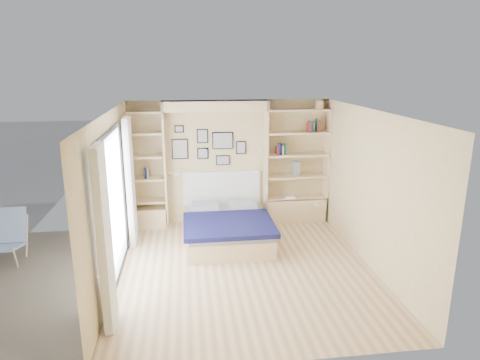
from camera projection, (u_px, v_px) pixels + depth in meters
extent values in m
plane|color=#D5B37B|center=(246.00, 269.00, 6.85)|extent=(4.50, 4.50, 0.00)
plane|color=#D0BA84|center=(230.00, 162.00, 8.67)|extent=(4.00, 0.00, 4.00)
plane|color=#D0BA84|center=(277.00, 259.00, 4.37)|extent=(4.00, 0.00, 4.00)
plane|color=#D0BA84|center=(111.00, 200.00, 6.27)|extent=(0.00, 4.50, 4.50)
plane|color=#D0BA84|center=(371.00, 190.00, 6.77)|extent=(0.00, 4.50, 4.50)
plane|color=white|center=(246.00, 112.00, 6.19)|extent=(4.50, 4.50, 0.00)
cube|color=#D3AF81|center=(165.00, 166.00, 8.34)|extent=(0.04, 0.35, 2.50)
cube|color=#D3AF81|center=(266.00, 163.00, 8.59)|extent=(0.04, 0.35, 2.50)
cube|color=#D3AF81|center=(215.00, 106.00, 8.17)|extent=(2.00, 0.35, 0.20)
cube|color=#D3AF81|center=(327.00, 161.00, 8.75)|extent=(0.04, 0.35, 2.50)
cube|color=#D3AF81|center=(129.00, 167.00, 8.26)|extent=(0.04, 0.35, 2.50)
cube|color=#D3AF81|center=(295.00, 209.00, 8.93)|extent=(1.30, 0.35, 0.50)
cube|color=#D3AF81|center=(150.00, 217.00, 8.58)|extent=(0.70, 0.35, 0.40)
cube|color=black|center=(108.00, 133.00, 6.02)|extent=(0.04, 2.08, 0.06)
cube|color=black|center=(119.00, 275.00, 6.59)|extent=(0.04, 2.08, 0.06)
cube|color=black|center=(101.00, 236.00, 5.34)|extent=(0.04, 0.06, 2.20)
cube|color=black|center=(123.00, 190.00, 7.29)|extent=(0.04, 0.06, 2.20)
cube|color=silver|center=(113.00, 208.00, 6.31)|extent=(0.01, 2.00, 2.20)
cube|color=white|center=(105.00, 240.00, 5.07)|extent=(0.10, 0.45, 2.30)
cube|color=white|center=(130.00, 182.00, 7.56)|extent=(0.10, 0.45, 2.30)
cube|color=#D3AF81|center=(296.00, 197.00, 8.87)|extent=(1.30, 0.35, 0.04)
cube|color=#D3AF81|center=(297.00, 176.00, 8.75)|extent=(1.30, 0.35, 0.04)
cube|color=#D3AF81|center=(297.00, 155.00, 8.63)|extent=(1.30, 0.35, 0.04)
cube|color=#D3AF81|center=(298.00, 133.00, 8.52)|extent=(1.30, 0.35, 0.04)
cube|color=#D3AF81|center=(299.00, 110.00, 8.40)|extent=(1.30, 0.35, 0.04)
cube|color=#D3AF81|center=(149.00, 201.00, 8.48)|extent=(0.70, 0.35, 0.04)
cube|color=#D3AF81|center=(147.00, 179.00, 8.37)|extent=(0.70, 0.35, 0.04)
cube|color=#D3AF81|center=(146.00, 156.00, 8.25)|extent=(0.70, 0.35, 0.04)
cube|color=#D3AF81|center=(145.00, 133.00, 8.13)|extent=(0.70, 0.35, 0.04)
cube|color=#D3AF81|center=(144.00, 112.00, 8.03)|extent=(0.70, 0.35, 0.04)
cube|color=#D3AF81|center=(227.00, 233.00, 7.88)|extent=(1.48, 1.85, 0.32)
cube|color=#979DA5|center=(227.00, 222.00, 7.83)|extent=(1.44, 1.81, 0.10)
cube|color=#11123C|center=(229.00, 225.00, 7.51)|extent=(1.58, 1.30, 0.08)
cube|color=#979DA5|center=(205.00, 206.00, 8.35)|extent=(0.51, 0.37, 0.12)
cube|color=#979DA5|center=(242.00, 205.00, 8.44)|extent=(0.51, 0.37, 0.12)
cube|color=white|center=(222.00, 188.00, 8.76)|extent=(1.58, 0.04, 0.70)
cube|color=black|center=(180.00, 149.00, 8.45)|extent=(0.32, 0.02, 0.40)
cube|color=gray|center=(180.00, 149.00, 8.44)|extent=(0.28, 0.01, 0.36)
cube|color=black|center=(202.00, 136.00, 8.44)|extent=(0.22, 0.02, 0.28)
cube|color=gray|center=(202.00, 136.00, 8.43)|extent=(0.18, 0.01, 0.24)
cube|color=black|center=(203.00, 153.00, 8.53)|extent=(0.22, 0.02, 0.22)
cube|color=gray|center=(203.00, 153.00, 8.52)|extent=(0.18, 0.01, 0.18)
cube|color=black|center=(223.00, 141.00, 8.51)|extent=(0.42, 0.02, 0.34)
cube|color=gray|center=(223.00, 141.00, 8.50)|extent=(0.38, 0.01, 0.30)
cube|color=black|center=(223.00, 160.00, 8.62)|extent=(0.28, 0.02, 0.20)
cube|color=gray|center=(223.00, 160.00, 8.61)|extent=(0.24, 0.01, 0.16)
cube|color=black|center=(241.00, 148.00, 8.60)|extent=(0.20, 0.02, 0.26)
cube|color=gray|center=(241.00, 148.00, 8.59)|extent=(0.16, 0.01, 0.22)
cube|color=black|center=(179.00, 129.00, 8.34)|extent=(0.18, 0.02, 0.14)
cube|color=gray|center=(179.00, 129.00, 8.33)|extent=(0.14, 0.01, 0.10)
cylinder|color=silver|center=(172.00, 173.00, 8.32)|extent=(0.20, 0.02, 0.02)
cone|color=white|center=(178.00, 174.00, 8.34)|extent=(0.13, 0.12, 0.15)
cylinder|color=silver|center=(259.00, 170.00, 8.54)|extent=(0.20, 0.02, 0.02)
cone|color=white|center=(254.00, 172.00, 8.53)|extent=(0.13, 0.12, 0.15)
cube|color=#A51E1E|center=(277.00, 151.00, 8.55)|extent=(0.02, 0.15, 0.16)
cube|color=navy|center=(279.00, 149.00, 8.55)|extent=(0.03, 0.15, 0.21)
cube|color=black|center=(281.00, 149.00, 8.55)|extent=(0.03, 0.15, 0.21)
cube|color=#B7B187|center=(282.00, 150.00, 8.56)|extent=(0.04, 0.15, 0.17)
cube|color=#26593F|center=(286.00, 149.00, 8.56)|extent=(0.03, 0.15, 0.23)
cube|color=#A51E1E|center=(308.00, 127.00, 8.50)|extent=(0.02, 0.15, 0.20)
cube|color=navy|center=(310.00, 126.00, 8.51)|extent=(0.03, 0.15, 0.22)
cube|color=black|center=(314.00, 126.00, 8.52)|extent=(0.03, 0.15, 0.21)
cube|color=#BFB28C|center=(314.00, 126.00, 8.52)|extent=(0.04, 0.15, 0.21)
cube|color=#26593F|center=(317.00, 125.00, 8.52)|extent=(0.03, 0.15, 0.25)
cube|color=#A51E1E|center=(319.00, 126.00, 8.53)|extent=(0.03, 0.15, 0.21)
cube|color=navy|center=(145.00, 174.00, 8.33)|extent=(0.02, 0.15, 0.18)
cube|color=black|center=(146.00, 173.00, 8.33)|extent=(0.03, 0.15, 0.22)
cube|color=#BFB28C|center=(147.00, 173.00, 8.33)|extent=(0.03, 0.15, 0.22)
cube|color=#D3AF81|center=(319.00, 105.00, 8.42)|extent=(0.13, 0.13, 0.15)
cone|color=#D3AF81|center=(319.00, 99.00, 8.39)|extent=(0.20, 0.20, 0.08)
cube|color=slate|center=(296.00, 168.00, 8.70)|extent=(0.12, 0.12, 0.30)
cube|color=white|center=(289.00, 197.00, 8.79)|extent=(0.22, 0.16, 0.03)
cube|color=#6E6151|center=(8.00, 283.00, 6.40)|extent=(3.20, 4.00, 0.05)
cylinder|color=tan|center=(15.00, 258.00, 6.75)|extent=(0.03, 0.14, 0.43)
cylinder|color=tan|center=(27.00, 237.00, 7.29)|extent=(0.04, 0.35, 0.70)
cube|color=#3B60B3|center=(4.00, 248.00, 6.90)|extent=(0.50, 0.60, 0.15)
cube|color=#3B60B3|center=(11.00, 225.00, 7.23)|extent=(0.49, 0.24, 0.57)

